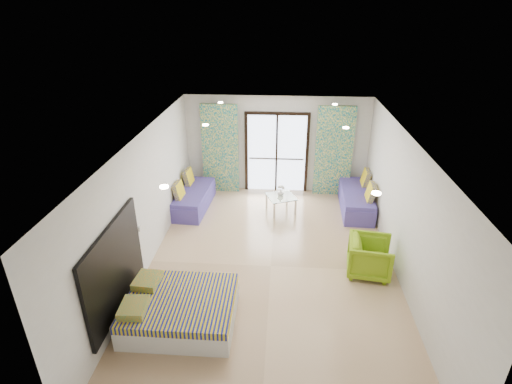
# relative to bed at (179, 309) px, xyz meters

# --- Properties ---
(floor) EXTENTS (5.00, 7.50, 0.01)m
(floor) POSITION_rel_bed_xyz_m (1.47, 1.68, -0.26)
(floor) COLOR tan
(floor) RESTS_ON ground
(ceiling) EXTENTS (5.00, 7.50, 0.01)m
(ceiling) POSITION_rel_bed_xyz_m (1.47, 1.68, 2.44)
(ceiling) COLOR silver
(ceiling) RESTS_ON ground
(wall_back) EXTENTS (5.00, 0.01, 2.70)m
(wall_back) POSITION_rel_bed_xyz_m (1.47, 5.43, 1.09)
(wall_back) COLOR silver
(wall_back) RESTS_ON ground
(wall_front) EXTENTS (5.00, 0.01, 2.70)m
(wall_front) POSITION_rel_bed_xyz_m (1.47, -2.07, 1.09)
(wall_front) COLOR silver
(wall_front) RESTS_ON ground
(wall_left) EXTENTS (0.01, 7.50, 2.70)m
(wall_left) POSITION_rel_bed_xyz_m (-1.03, 1.68, 1.09)
(wall_left) COLOR silver
(wall_left) RESTS_ON ground
(wall_right) EXTENTS (0.01, 7.50, 2.70)m
(wall_right) POSITION_rel_bed_xyz_m (3.97, 1.68, 1.09)
(wall_right) COLOR silver
(wall_right) RESTS_ON ground
(balcony_door) EXTENTS (1.76, 0.08, 2.28)m
(balcony_door) POSITION_rel_bed_xyz_m (1.47, 5.40, 1.00)
(balcony_door) COLOR black
(balcony_door) RESTS_ON floor
(balcony_rail) EXTENTS (1.52, 0.03, 0.04)m
(balcony_rail) POSITION_rel_bed_xyz_m (1.47, 5.41, 0.69)
(balcony_rail) COLOR #595451
(balcony_rail) RESTS_ON balcony_door
(curtain_left) EXTENTS (1.00, 0.10, 2.50)m
(curtain_left) POSITION_rel_bed_xyz_m (-0.08, 5.25, 0.99)
(curtain_left) COLOR silver
(curtain_left) RESTS_ON floor
(curtain_right) EXTENTS (1.00, 0.10, 2.50)m
(curtain_right) POSITION_rel_bed_xyz_m (3.02, 5.25, 0.99)
(curtain_right) COLOR silver
(curtain_right) RESTS_ON floor
(downlight_a) EXTENTS (0.12, 0.12, 0.02)m
(downlight_a) POSITION_rel_bed_xyz_m (0.07, -0.32, 2.41)
(downlight_a) COLOR #FFE0B2
(downlight_a) RESTS_ON ceiling
(downlight_b) EXTENTS (0.12, 0.12, 0.02)m
(downlight_b) POSITION_rel_bed_xyz_m (2.87, -0.32, 2.41)
(downlight_b) COLOR #FFE0B2
(downlight_b) RESTS_ON ceiling
(downlight_c) EXTENTS (0.12, 0.12, 0.02)m
(downlight_c) POSITION_rel_bed_xyz_m (0.07, 2.68, 2.41)
(downlight_c) COLOR #FFE0B2
(downlight_c) RESTS_ON ceiling
(downlight_d) EXTENTS (0.12, 0.12, 0.02)m
(downlight_d) POSITION_rel_bed_xyz_m (2.87, 2.68, 2.41)
(downlight_d) COLOR #FFE0B2
(downlight_d) RESTS_ON ceiling
(downlight_e) EXTENTS (0.12, 0.12, 0.02)m
(downlight_e) POSITION_rel_bed_xyz_m (0.07, 4.68, 2.41)
(downlight_e) COLOR #FFE0B2
(downlight_e) RESTS_ON ceiling
(downlight_f) EXTENTS (0.12, 0.12, 0.02)m
(downlight_f) POSITION_rel_bed_xyz_m (2.87, 4.68, 2.41)
(downlight_f) COLOR #FFE0B2
(downlight_f) RESTS_ON ceiling
(headboard) EXTENTS (0.06, 2.10, 1.50)m
(headboard) POSITION_rel_bed_xyz_m (-0.99, 0.00, 0.79)
(headboard) COLOR black
(headboard) RESTS_ON floor
(switch_plate) EXTENTS (0.02, 0.10, 0.10)m
(switch_plate) POSITION_rel_bed_xyz_m (-1.00, 1.25, 0.79)
(switch_plate) COLOR silver
(switch_plate) RESTS_ON wall_left
(bed) EXTENTS (1.80, 1.47, 0.62)m
(bed) POSITION_rel_bed_xyz_m (0.00, 0.00, 0.00)
(bed) COLOR silver
(bed) RESTS_ON floor
(daybed_left) EXTENTS (0.83, 1.87, 0.90)m
(daybed_left) POSITION_rel_bed_xyz_m (-0.64, 4.12, 0.02)
(daybed_left) COLOR #493D91
(daybed_left) RESTS_ON floor
(daybed_right) EXTENTS (0.81, 1.93, 0.94)m
(daybed_right) POSITION_rel_bed_xyz_m (3.59, 4.33, 0.03)
(daybed_right) COLOR #493D91
(daybed_right) RESTS_ON floor
(coffee_table) EXTENTS (0.86, 0.86, 0.76)m
(coffee_table) POSITION_rel_bed_xyz_m (1.64, 4.08, 0.13)
(coffee_table) COLOR silver
(coffee_table) RESTS_ON floor
(vase) EXTENTS (0.21, 0.21, 0.17)m
(vase) POSITION_rel_bed_xyz_m (1.62, 4.11, 0.26)
(vase) COLOR white
(vase) RESTS_ON coffee_table
(armchair) EXTENTS (0.87, 0.91, 0.84)m
(armchair) POSITION_rel_bed_xyz_m (3.42, 1.60, 0.16)
(armchair) COLOR #7DA615
(armchair) RESTS_ON floor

